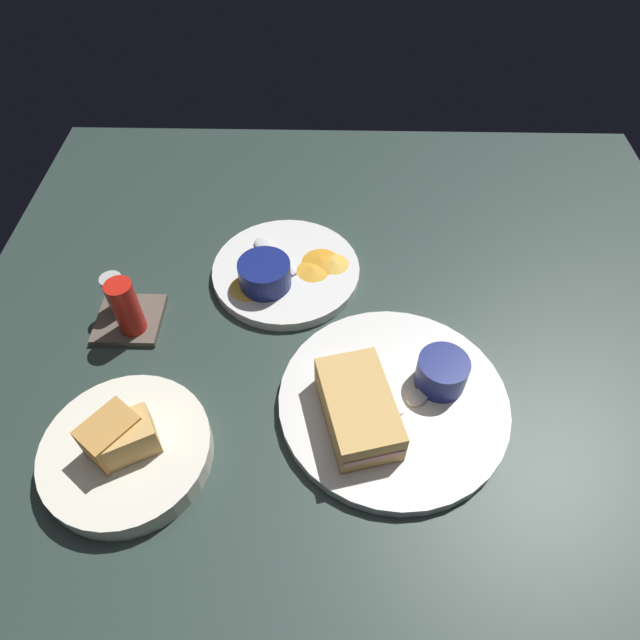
{
  "coord_description": "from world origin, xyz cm",
  "views": [
    {
      "loc": [
        -44.86,
        3.05,
        60.5
      ],
      "look_at": [
        3.11,
        4.1,
        3.0
      ],
      "focal_mm": 31.1,
      "sensor_mm": 36.0,
      "label": 1
    }
  ],
  "objects_px": {
    "ramekin_light_gravy": "(265,273)",
    "bread_basket_rear": "(126,449)",
    "spoon_by_dark_ramekin": "(410,403)",
    "spoon_by_gravy_ramekin": "(267,249)",
    "ramekin_dark_sauce": "(442,372)",
    "plate_chips_companion": "(286,271)",
    "plate_sandwich_main": "(393,402)",
    "condiment_caddy": "(125,308)",
    "sandwich_half_near": "(358,408)"
  },
  "relations": [
    {
      "from": "ramekin_light_gravy",
      "to": "bread_basket_rear",
      "type": "xyz_separation_m",
      "value": [
        -0.27,
        0.14,
        -0.02
      ]
    },
    {
      "from": "spoon_by_dark_ramekin",
      "to": "spoon_by_gravy_ramekin",
      "type": "relative_size",
      "value": 1.0
    },
    {
      "from": "ramekin_dark_sauce",
      "to": "bread_basket_rear",
      "type": "relative_size",
      "value": 0.33
    },
    {
      "from": "plate_chips_companion",
      "to": "plate_sandwich_main",
      "type": "bearing_deg",
      "value": -146.87
    },
    {
      "from": "bread_basket_rear",
      "to": "condiment_caddy",
      "type": "distance_m",
      "value": 0.21
    },
    {
      "from": "sandwich_half_near",
      "to": "bread_basket_rear",
      "type": "relative_size",
      "value": 0.75
    },
    {
      "from": "sandwich_half_near",
      "to": "ramekin_dark_sauce",
      "type": "height_order",
      "value": "sandwich_half_near"
    },
    {
      "from": "plate_sandwich_main",
      "to": "sandwich_half_near",
      "type": "xyz_separation_m",
      "value": [
        -0.03,
        0.05,
        0.03
      ]
    },
    {
      "from": "spoon_by_dark_ramekin",
      "to": "ramekin_light_gravy",
      "type": "xyz_separation_m",
      "value": [
        0.2,
        0.19,
        0.02
      ]
    },
    {
      "from": "sandwich_half_near",
      "to": "spoon_by_dark_ramekin",
      "type": "bearing_deg",
      "value": -72.28
    },
    {
      "from": "plate_sandwich_main",
      "to": "ramekin_light_gravy",
      "type": "relative_size",
      "value": 3.77
    },
    {
      "from": "ramekin_light_gravy",
      "to": "bread_basket_rear",
      "type": "relative_size",
      "value": 0.39
    },
    {
      "from": "spoon_by_gravy_ramekin",
      "to": "ramekin_light_gravy",
      "type": "bearing_deg",
      "value": -177.52
    },
    {
      "from": "sandwich_half_near",
      "to": "ramekin_light_gravy",
      "type": "relative_size",
      "value": 1.92
    },
    {
      "from": "ramekin_light_gravy",
      "to": "spoon_by_gravy_ramekin",
      "type": "height_order",
      "value": "ramekin_light_gravy"
    },
    {
      "from": "sandwich_half_near",
      "to": "condiment_caddy",
      "type": "distance_m",
      "value": 0.35
    },
    {
      "from": "sandwich_half_near",
      "to": "ramekin_light_gravy",
      "type": "xyz_separation_m",
      "value": [
        0.22,
        0.13,
        -0.0
      ]
    },
    {
      "from": "ramekin_dark_sauce",
      "to": "condiment_caddy",
      "type": "distance_m",
      "value": 0.43
    },
    {
      "from": "plate_sandwich_main",
      "to": "plate_chips_companion",
      "type": "height_order",
      "value": "same"
    },
    {
      "from": "spoon_by_gravy_ramekin",
      "to": "condiment_caddy",
      "type": "height_order",
      "value": "condiment_caddy"
    },
    {
      "from": "plate_chips_companion",
      "to": "ramekin_light_gravy",
      "type": "distance_m",
      "value": 0.05
    },
    {
      "from": "spoon_by_gravy_ramekin",
      "to": "plate_chips_companion",
      "type": "bearing_deg",
      "value": -139.84
    },
    {
      "from": "sandwich_half_near",
      "to": "condiment_caddy",
      "type": "bearing_deg",
      "value": 63.97
    },
    {
      "from": "ramekin_light_gravy",
      "to": "spoon_by_gravy_ramekin",
      "type": "relative_size",
      "value": 0.89
    },
    {
      "from": "spoon_by_dark_ramekin",
      "to": "condiment_caddy",
      "type": "distance_m",
      "value": 0.4
    },
    {
      "from": "plate_sandwich_main",
      "to": "condiment_caddy",
      "type": "xyz_separation_m",
      "value": [
        0.12,
        0.36,
        0.03
      ]
    },
    {
      "from": "ramekin_dark_sauce",
      "to": "spoon_by_dark_ramekin",
      "type": "distance_m",
      "value": 0.06
    },
    {
      "from": "plate_chips_companion",
      "to": "bread_basket_rear",
      "type": "height_order",
      "value": "bread_basket_rear"
    },
    {
      "from": "plate_chips_companion",
      "to": "ramekin_light_gravy",
      "type": "relative_size",
      "value": 2.93
    },
    {
      "from": "plate_chips_companion",
      "to": "condiment_caddy",
      "type": "bearing_deg",
      "value": 115.42
    },
    {
      "from": "condiment_caddy",
      "to": "ramekin_light_gravy",
      "type": "bearing_deg",
      "value": -69.85
    },
    {
      "from": "plate_sandwich_main",
      "to": "plate_chips_companion",
      "type": "distance_m",
      "value": 0.27
    },
    {
      "from": "plate_sandwich_main",
      "to": "ramekin_light_gravy",
      "type": "height_order",
      "value": "ramekin_light_gravy"
    },
    {
      "from": "sandwich_half_near",
      "to": "plate_chips_companion",
      "type": "height_order",
      "value": "sandwich_half_near"
    },
    {
      "from": "sandwich_half_near",
      "to": "plate_chips_companion",
      "type": "relative_size",
      "value": 0.66
    },
    {
      "from": "plate_sandwich_main",
      "to": "bread_basket_rear",
      "type": "xyz_separation_m",
      "value": [
        -0.08,
        0.31,
        0.01
      ]
    },
    {
      "from": "plate_sandwich_main",
      "to": "condiment_caddy",
      "type": "bearing_deg",
      "value": 70.93
    },
    {
      "from": "bread_basket_rear",
      "to": "condiment_caddy",
      "type": "height_order",
      "value": "condiment_caddy"
    },
    {
      "from": "ramekin_light_gravy",
      "to": "plate_chips_companion",
      "type": "bearing_deg",
      "value": -39.81
    },
    {
      "from": "plate_sandwich_main",
      "to": "spoon_by_gravy_ramekin",
      "type": "xyz_separation_m",
      "value": [
        0.26,
        0.18,
        0.01
      ]
    },
    {
      "from": "ramekin_dark_sauce",
      "to": "bread_basket_rear",
      "type": "xyz_separation_m",
      "value": [
        -0.1,
        0.37,
        -0.02
      ]
    },
    {
      "from": "ramekin_dark_sauce",
      "to": "condiment_caddy",
      "type": "bearing_deg",
      "value": 76.72
    },
    {
      "from": "spoon_by_gravy_ramekin",
      "to": "condiment_caddy",
      "type": "distance_m",
      "value": 0.23
    },
    {
      "from": "spoon_by_gravy_ramekin",
      "to": "condiment_caddy",
      "type": "relative_size",
      "value": 0.89
    },
    {
      "from": "sandwich_half_near",
      "to": "bread_basket_rear",
      "type": "bearing_deg",
      "value": 100.45
    },
    {
      "from": "plate_chips_companion",
      "to": "ramekin_light_gravy",
      "type": "height_order",
      "value": "ramekin_light_gravy"
    },
    {
      "from": "plate_sandwich_main",
      "to": "condiment_caddy",
      "type": "height_order",
      "value": "condiment_caddy"
    },
    {
      "from": "bread_basket_rear",
      "to": "condiment_caddy",
      "type": "xyz_separation_m",
      "value": [
        0.2,
        0.05,
        0.01
      ]
    },
    {
      "from": "plate_chips_companion",
      "to": "ramekin_light_gravy",
      "type": "bearing_deg",
      "value": 140.19
    },
    {
      "from": "plate_sandwich_main",
      "to": "spoon_by_gravy_ramekin",
      "type": "relative_size",
      "value": 3.36
    }
  ]
}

